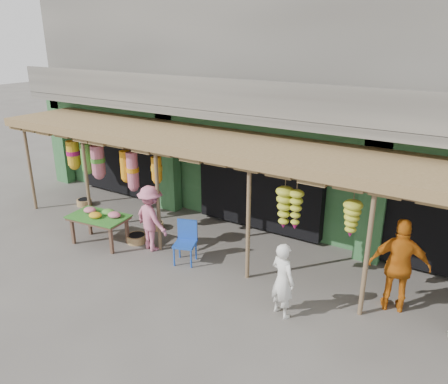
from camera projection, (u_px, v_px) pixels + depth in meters
The scene contains 11 objects.
ground at pixel (215, 261), 10.35m from camera, with size 80.00×80.00×0.00m, color #514C47.
building at pixel (304, 94), 13.04m from camera, with size 16.40×6.80×7.00m.
awning at pixel (227, 148), 10.18m from camera, with size 14.00×2.70×2.79m.
flower_table at pixel (100, 217), 11.01m from camera, with size 1.58×1.04×0.90m.
blue_chair at pixel (186, 239), 10.20m from camera, with size 0.62×0.62×1.00m.
basket_left at pixel (84, 202), 13.71m from camera, with size 0.46×0.46×0.19m, color olive.
basket_mid at pixel (137, 238), 11.28m from camera, with size 0.51×0.51×0.20m, color olive.
basket_right at pixel (156, 225), 12.05m from camera, with size 0.42×0.42×0.19m, color #9A7848.
person_front at pixel (283, 280), 8.16m from camera, with size 0.55×0.36×1.50m, color silver.
person_vendor at pixel (399, 266), 8.25m from camera, with size 1.12×0.47×1.91m, color #C16212.
person_shopper at pixel (151, 218), 10.68m from camera, with size 1.07×0.62×1.66m, color #CC6C86.
Camera 1 is at (5.12, -7.59, 5.10)m, focal length 35.00 mm.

